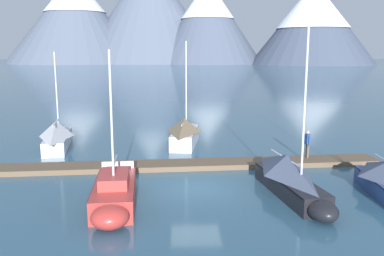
{
  "coord_description": "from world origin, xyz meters",
  "views": [
    {
      "loc": [
        -0.81,
        -19.79,
        6.8
      ],
      "look_at": [
        0.0,
        6.0,
        2.0
      ],
      "focal_mm": 38.67,
      "sensor_mm": 36.0,
      "label": 1
    }
  ],
  "objects_px": {
    "person_on_dock": "(307,142)",
    "sailboat_mid_dock_starboard": "(291,177)",
    "sailboat_nearest_berth": "(58,134)",
    "sailboat_second_berth": "(114,194)",
    "sailboat_mid_dock_port": "(186,131)"
  },
  "relations": [
    {
      "from": "person_on_dock",
      "to": "sailboat_mid_dock_starboard",
      "type": "bearing_deg",
      "value": -113.58
    },
    {
      "from": "sailboat_nearest_berth",
      "to": "sailboat_mid_dock_starboard",
      "type": "relative_size",
      "value": 0.9
    },
    {
      "from": "sailboat_nearest_berth",
      "to": "person_on_dock",
      "type": "bearing_deg",
      "value": -15.29
    },
    {
      "from": "sailboat_mid_dock_starboard",
      "to": "person_on_dock",
      "type": "height_order",
      "value": "sailboat_mid_dock_starboard"
    },
    {
      "from": "sailboat_second_berth",
      "to": "sailboat_mid_dock_port",
      "type": "xyz_separation_m",
      "value": [
        3.35,
        12.69,
        0.34
      ]
    },
    {
      "from": "sailboat_nearest_berth",
      "to": "sailboat_second_berth",
      "type": "height_order",
      "value": "sailboat_second_berth"
    },
    {
      "from": "sailboat_nearest_berth",
      "to": "sailboat_second_berth",
      "type": "xyz_separation_m",
      "value": [
        5.83,
        -11.86,
        -0.34
      ]
    },
    {
      "from": "sailboat_nearest_berth",
      "to": "sailboat_mid_dock_port",
      "type": "distance_m",
      "value": 9.22
    },
    {
      "from": "sailboat_second_berth",
      "to": "sailboat_mid_dock_port",
      "type": "relative_size",
      "value": 0.91
    },
    {
      "from": "sailboat_second_berth",
      "to": "sailboat_mid_dock_starboard",
      "type": "xyz_separation_m",
      "value": [
        8.17,
        1.26,
        0.29
      ]
    },
    {
      "from": "sailboat_second_berth",
      "to": "person_on_dock",
      "type": "xyz_separation_m",
      "value": [
        10.82,
        7.31,
        0.65
      ]
    },
    {
      "from": "sailboat_mid_dock_port",
      "to": "person_on_dock",
      "type": "xyz_separation_m",
      "value": [
        7.46,
        -5.38,
        0.31
      ]
    },
    {
      "from": "sailboat_mid_dock_starboard",
      "to": "sailboat_mid_dock_port",
      "type": "bearing_deg",
      "value": 112.86
    },
    {
      "from": "sailboat_nearest_berth",
      "to": "sailboat_mid_dock_port",
      "type": "xyz_separation_m",
      "value": [
        9.18,
        0.82,
        -0.0
      ]
    },
    {
      "from": "sailboat_second_berth",
      "to": "person_on_dock",
      "type": "relative_size",
      "value": 4.07
    }
  ]
}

